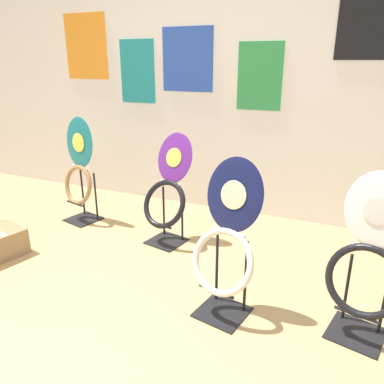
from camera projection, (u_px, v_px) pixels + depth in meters
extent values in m
plane|color=tan|center=(70.00, 350.00, 1.96)|extent=(14.00, 14.00, 0.00)
cube|color=silver|center=(220.00, 76.00, 3.46)|extent=(8.00, 0.06, 2.60)
cube|color=orange|center=(86.00, 47.00, 3.90)|extent=(0.51, 0.01, 0.64)
cube|color=teal|center=(137.00, 72.00, 3.75)|extent=(0.39, 0.01, 0.61)
cube|color=black|center=(370.00, 23.00, 2.84)|extent=(0.46, 0.01, 0.54)
cube|color=#2D8E47|center=(260.00, 77.00, 3.28)|extent=(0.40, 0.01, 0.58)
cube|color=#284CAD|center=(187.00, 60.00, 3.50)|extent=(0.51, 0.01, 0.58)
cube|color=black|center=(84.00, 219.00, 3.56)|extent=(0.34, 0.34, 0.01)
cylinder|color=black|center=(83.00, 192.00, 3.61)|extent=(0.02, 0.02, 0.45)
cylinder|color=black|center=(96.00, 196.00, 3.50)|extent=(0.02, 0.02, 0.45)
cylinder|color=black|center=(75.00, 203.00, 3.45)|extent=(0.22, 0.07, 0.02)
torus|color=#9E7042|center=(78.00, 185.00, 3.43)|extent=(0.39, 0.22, 0.37)
ellipsoid|color=#197075|center=(79.00, 142.00, 3.35)|extent=(0.37, 0.14, 0.45)
ellipsoid|color=#EADB4C|center=(78.00, 143.00, 3.34)|extent=(0.17, 0.06, 0.17)
sphere|color=silver|center=(73.00, 165.00, 3.47)|extent=(0.02, 0.02, 0.02)
sphere|color=silver|center=(87.00, 169.00, 3.35)|extent=(0.02, 0.02, 0.02)
cube|color=black|center=(355.00, 333.00, 2.07)|extent=(0.34, 0.34, 0.01)
cylinder|color=black|center=(347.00, 287.00, 2.13)|extent=(0.02, 0.02, 0.42)
cylinder|color=black|center=(356.00, 315.00, 1.96)|extent=(0.22, 0.07, 0.02)
torus|color=black|center=(364.00, 281.00, 1.94)|extent=(0.42, 0.23, 0.39)
ellipsoid|color=white|center=(379.00, 210.00, 1.87)|extent=(0.34, 0.14, 0.41)
ellipsoid|color=silver|center=(378.00, 211.00, 1.86)|extent=(0.15, 0.06, 0.15)
sphere|color=silver|center=(353.00, 243.00, 1.97)|extent=(0.02, 0.02, 0.02)
cube|color=black|center=(167.00, 241.00, 3.13)|extent=(0.33, 0.33, 0.01)
cylinder|color=black|center=(164.00, 211.00, 3.18)|extent=(0.02, 0.02, 0.43)
cylinder|color=black|center=(182.00, 216.00, 3.08)|extent=(0.02, 0.02, 0.43)
cylinder|color=black|center=(160.00, 225.00, 3.01)|extent=(0.22, 0.06, 0.02)
torus|color=black|center=(164.00, 204.00, 3.00)|extent=(0.44, 0.30, 0.37)
ellipsoid|color=#60237F|center=(175.00, 158.00, 3.00)|extent=(0.36, 0.21, 0.40)
ellipsoid|color=#E5CC4C|center=(174.00, 157.00, 2.99)|extent=(0.16, 0.08, 0.15)
sphere|color=silver|center=(161.00, 181.00, 3.07)|extent=(0.02, 0.02, 0.02)
sphere|color=silver|center=(179.00, 185.00, 2.97)|extent=(0.02, 0.02, 0.02)
cube|color=black|center=(222.00, 312.00, 2.25)|extent=(0.33, 0.33, 0.01)
cylinder|color=black|center=(217.00, 267.00, 2.29)|extent=(0.02, 0.02, 0.46)
cylinder|color=black|center=(246.00, 276.00, 2.19)|extent=(0.02, 0.02, 0.46)
cylinder|color=black|center=(216.00, 291.00, 2.13)|extent=(0.22, 0.06, 0.02)
torus|color=beige|center=(222.00, 262.00, 2.11)|extent=(0.42, 0.26, 0.37)
ellipsoid|color=#141942|center=(234.00, 195.00, 2.08)|extent=(0.37, 0.18, 0.42)
ellipsoid|color=beige|center=(233.00, 195.00, 2.07)|extent=(0.16, 0.07, 0.16)
sphere|color=silver|center=(214.00, 228.00, 2.17)|extent=(0.02, 0.02, 0.02)
sphere|color=silver|center=(244.00, 236.00, 2.06)|extent=(0.02, 0.02, 0.02)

